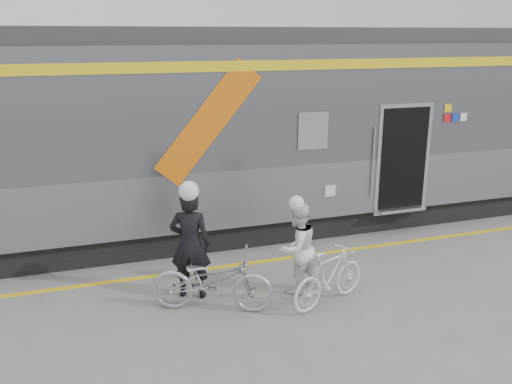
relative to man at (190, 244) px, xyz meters
name	(u,v)px	position (x,y,z in m)	size (l,w,h in m)	color
ground	(287,322)	(1.13, -1.25, -0.87)	(90.00, 90.00, 0.00)	slate
train	(275,129)	(2.48, 2.94, 1.19)	(24.00, 3.17, 4.10)	black
safety_strip	(243,264)	(1.13, 0.90, -0.86)	(24.00, 0.12, 0.01)	yellow
man	(190,244)	(0.00, 0.00, 0.00)	(0.63, 0.42, 1.74)	black
bicycle_left	(212,280)	(0.20, -0.55, -0.39)	(0.63, 1.82, 0.96)	#AAACB1
woman	(297,248)	(1.63, -0.37, -0.13)	(0.71, 0.56, 1.47)	white
bicycle_right	(329,277)	(1.93, -0.92, -0.42)	(0.42, 1.48, 0.89)	silver
helmet_man	(188,180)	(0.00, 0.00, 1.02)	(0.30, 0.30, 0.30)	white
helmet_woman	(298,196)	(1.63, -0.37, 0.72)	(0.24, 0.24, 0.24)	white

